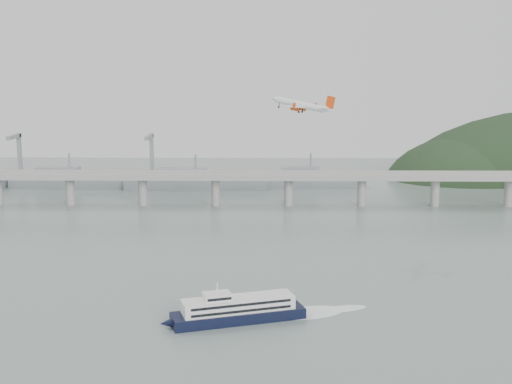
{
  "coord_description": "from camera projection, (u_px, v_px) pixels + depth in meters",
  "views": [
    {
      "loc": [
        4.72,
        -260.22,
        93.78
      ],
      "look_at": [
        0.0,
        55.0,
        36.0
      ],
      "focal_mm": 48.0,
      "sensor_mm": 36.0,
      "label": 1
    }
  ],
  "objects": [
    {
      "name": "ferry",
      "position": [
        238.0,
        310.0,
        255.89
      ],
      "size": [
        80.16,
        33.25,
        15.57
      ],
      "rotation": [
        0.0,
        0.0,
        0.31
      ],
      "color": "black",
      "rests_on": "ground"
    },
    {
      "name": "distant_fleet",
      "position": [
        62.0,
        181.0,
        534.78
      ],
      "size": [
        453.0,
        60.9,
        40.0
      ],
      "color": "slate",
      "rests_on": "ground"
    },
    {
      "name": "airliner",
      "position": [
        302.0,
        105.0,
        336.54
      ],
      "size": [
        32.35,
        30.37,
        8.96
      ],
      "rotation": [
        0.05,
        -0.18,
        2.73
      ],
      "color": "white",
      "rests_on": "ground"
    },
    {
      "name": "bridge",
      "position": [
        257.0,
        180.0,
        466.44
      ],
      "size": [
        800.0,
        22.0,
        23.9
      ],
      "color": "gray",
      "rests_on": "ground"
    },
    {
      "name": "ground",
      "position": [
        254.0,
        305.0,
        272.91
      ],
      "size": [
        900.0,
        900.0,
        0.0
      ],
      "primitive_type": "plane",
      "color": "slate",
      "rests_on": "ground"
    }
  ]
}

